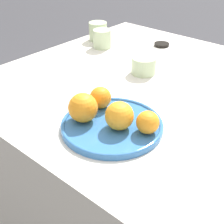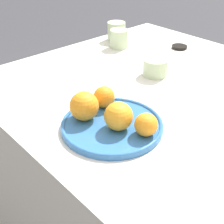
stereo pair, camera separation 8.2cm
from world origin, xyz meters
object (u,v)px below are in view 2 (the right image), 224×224
at_px(orange_2, 146,125).
at_px(cup_2, 119,39).
at_px(orange_1, 104,97).
at_px(cup_0, 116,31).
at_px(orange_3, 84,106).
at_px(fruit_platter, 112,125).
at_px(cup_1, 155,67).
at_px(orange_0, 118,116).
at_px(soy_dish, 179,47).

relative_size(orange_2, cup_2, 0.77).
height_order(orange_1, cup_0, cup_0).
bearing_deg(orange_1, cup_0, 133.68).
bearing_deg(orange_3, fruit_platter, 28.23).
distance_m(fruit_platter, cup_1, 0.37).
bearing_deg(orange_3, cup_0, 129.75).
relative_size(orange_3, cup_1, 0.90).
xyz_separation_m(orange_3, cup_1, (-0.07, 0.38, -0.02)).
height_order(orange_1, cup_2, cup_2).
distance_m(orange_0, orange_1, 0.12).
relative_size(orange_0, cup_1, 0.85).
xyz_separation_m(orange_1, cup_0, (-0.43, 0.45, -0.00)).
bearing_deg(orange_3, orange_1, 98.63).
xyz_separation_m(orange_1, soy_dish, (-0.17, 0.58, -0.04)).
relative_size(orange_1, orange_2, 1.05).
bearing_deg(fruit_platter, cup_0, 136.00).
xyz_separation_m(orange_0, soy_dish, (-0.27, 0.62, -0.04)).
xyz_separation_m(orange_1, orange_3, (0.01, -0.08, 0.01)).
xyz_separation_m(orange_1, orange_2, (0.18, -0.01, -0.00)).
relative_size(cup_2, soy_dish, 1.18).
bearing_deg(orange_0, cup_0, 137.34).
height_order(orange_2, soy_dish, orange_2).
xyz_separation_m(cup_1, soy_dish, (-0.11, 0.29, -0.02)).
bearing_deg(orange_0, soy_dish, 113.73).
bearing_deg(orange_0, orange_1, 157.03).
distance_m(fruit_platter, cup_2, 0.62).
distance_m(fruit_platter, orange_3, 0.09).
relative_size(orange_0, orange_2, 1.26).
bearing_deg(cup_1, cup_0, 156.94).
relative_size(fruit_platter, cup_2, 3.54).
bearing_deg(orange_2, soy_dish, 119.93).
bearing_deg(cup_2, cup_0, 143.44).
bearing_deg(cup_2, cup_1, -18.72).
relative_size(orange_0, cup_0, 0.92).
distance_m(orange_1, orange_2, 0.18).
distance_m(fruit_platter, soy_dish, 0.67).
relative_size(fruit_platter, orange_1, 4.39).
xyz_separation_m(fruit_platter, orange_2, (0.09, 0.03, 0.03)).
distance_m(orange_0, cup_1, 0.38).
relative_size(orange_0, cup_2, 0.97).
xyz_separation_m(fruit_platter, cup_0, (-0.51, 0.50, 0.03)).
xyz_separation_m(orange_0, orange_3, (-0.10, -0.04, 0.00)).
distance_m(fruit_platter, orange_2, 0.10).
xyz_separation_m(orange_0, orange_1, (-0.11, 0.05, -0.01)).
distance_m(cup_2, soy_dish, 0.26).
relative_size(orange_2, cup_1, 0.68).
bearing_deg(orange_2, fruit_platter, -161.73).
xyz_separation_m(orange_2, orange_3, (-0.16, -0.07, 0.01)).
height_order(orange_1, cup_1, orange_1).
xyz_separation_m(orange_0, orange_2, (0.07, 0.03, -0.01)).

